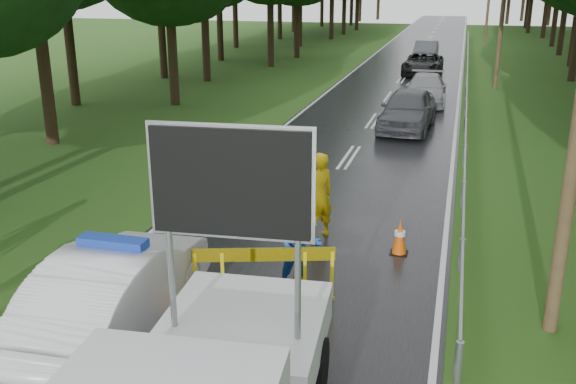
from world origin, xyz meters
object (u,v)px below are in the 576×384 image
(queue_car_third, at_px, (423,64))
(queue_car_fourth, at_px, (426,52))
(police_sedan, at_px, (117,289))
(officer, at_px, (318,196))
(barrier, at_px, (264,262))
(queue_car_second, at_px, (426,89))
(queue_car_first, at_px, (408,110))
(civilian, at_px, (300,248))

(queue_car_third, relative_size, queue_car_fourth, 1.11)
(police_sedan, relative_size, officer, 2.36)
(queue_car_third, bearing_deg, queue_car_fourth, 93.37)
(barrier, distance_m, queue_car_second, 21.11)
(police_sedan, bearing_deg, queue_car_fourth, -96.57)
(queue_car_fourth, bearing_deg, barrier, -90.08)
(barrier, height_order, queue_car_second, queue_car_second)
(police_sedan, relative_size, queue_car_fourth, 1.07)
(barrier, distance_m, queue_car_first, 15.10)
(civilian, distance_m, queue_car_first, 14.46)
(civilian, height_order, queue_car_second, civilian)
(barrier, bearing_deg, queue_car_fourth, 72.11)
(queue_car_first, bearing_deg, police_sedan, -97.94)
(barrier, height_order, civilian, civilian)
(barrier, height_order, queue_car_fourth, queue_car_fourth)
(queue_car_first, height_order, queue_car_fourth, queue_car_first)
(officer, height_order, queue_car_second, officer)
(police_sedan, height_order, queue_car_second, police_sedan)
(queue_car_second, height_order, queue_car_third, queue_car_third)
(queue_car_fourth, bearing_deg, police_sedan, -93.07)
(police_sedan, xyz_separation_m, officer, (2.33, 4.93, 0.23))
(civilian, relative_size, queue_car_first, 0.37)
(police_sedan, xyz_separation_m, civilian, (2.58, 2.20, 0.11))
(officer, height_order, queue_car_first, officer)
(queue_car_second, bearing_deg, queue_car_third, 92.80)
(civilian, bearing_deg, queue_car_fourth, 60.06)
(officer, distance_m, queue_car_fourth, 34.01)
(officer, height_order, civilian, officer)
(queue_car_third, bearing_deg, police_sedan, -93.79)
(barrier, bearing_deg, queue_car_second, 68.66)
(barrier, xyz_separation_m, queue_car_fourth, (0.59, 37.34, -0.08))
(queue_car_first, distance_m, queue_car_fourth, 22.31)
(queue_car_third, bearing_deg, officer, -89.82)
(officer, xyz_separation_m, civilian, (0.25, -2.73, -0.12))
(civilian, height_order, queue_car_first, civilian)
(civilian, distance_m, queue_car_fourth, 36.74)
(officer, bearing_deg, police_sedan, 22.08)
(police_sedan, height_order, queue_car_third, police_sedan)
(officer, height_order, queue_car_fourth, officer)
(queue_car_third, bearing_deg, queue_car_first, -87.06)
(civilian, distance_m, queue_car_third, 30.00)
(police_sedan, bearing_deg, civilian, -142.20)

